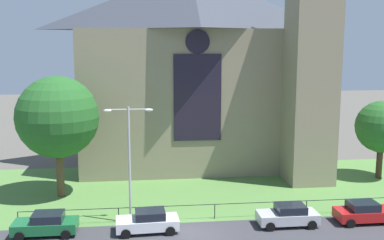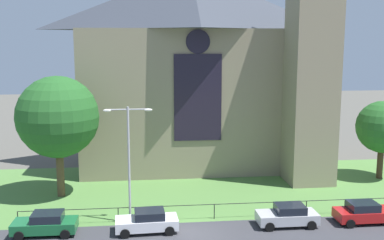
# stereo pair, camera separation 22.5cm
# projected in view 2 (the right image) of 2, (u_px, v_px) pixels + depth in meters

# --- Properties ---
(ground) EXTENTS (160.00, 160.00, 0.00)m
(ground) POSITION_uv_depth(u_px,v_px,m) (182.00, 188.00, 41.03)
(ground) COLOR #56544C
(grass_verge) EXTENTS (120.00, 20.00, 0.01)m
(grass_verge) POSITION_uv_depth(u_px,v_px,m) (184.00, 195.00, 39.07)
(grass_verge) COLOR #517F3D
(grass_verge) RESTS_ON ground
(church_building) EXTENTS (23.20, 16.20, 26.00)m
(church_building) POSITION_uv_depth(u_px,v_px,m) (199.00, 67.00, 47.61)
(church_building) COLOR gray
(church_building) RESTS_ON ground
(iron_railing) EXTENTS (27.78, 0.07, 1.13)m
(iron_railing) POSITION_uv_depth(u_px,v_px,m) (214.00, 206.00, 33.70)
(iron_railing) COLOR black
(iron_railing) RESTS_ON ground
(tree_left_near) EXTENTS (6.73, 6.73, 10.08)m
(tree_left_near) POSITION_uv_depth(u_px,v_px,m) (58.00, 117.00, 37.87)
(tree_left_near) COLOR brown
(tree_left_near) RESTS_ON ground
(tree_right_far) EXTENTS (4.86, 4.86, 7.38)m
(tree_right_far) POSITION_uv_depth(u_px,v_px,m) (382.00, 127.00, 43.28)
(tree_right_far) COLOR #423021
(tree_right_far) RESTS_ON ground
(streetlamp_near) EXTENTS (3.37, 0.26, 8.38)m
(streetlamp_near) POSITION_uv_depth(u_px,v_px,m) (129.00, 150.00, 32.25)
(streetlamp_near) COLOR #B2B2B7
(streetlamp_near) RESTS_ON ground
(parked_car_green) EXTENTS (4.22, 2.07, 1.51)m
(parked_car_green) POSITION_uv_depth(u_px,v_px,m) (46.00, 224.00, 31.00)
(parked_car_green) COLOR #196033
(parked_car_green) RESTS_ON ground
(parked_car_white) EXTENTS (4.28, 2.18, 1.51)m
(parked_car_white) POSITION_uv_depth(u_px,v_px,m) (147.00, 221.00, 31.44)
(parked_car_white) COLOR silver
(parked_car_white) RESTS_ON ground
(parked_car_silver) EXTENTS (4.21, 2.03, 1.51)m
(parked_car_silver) POSITION_uv_depth(u_px,v_px,m) (288.00, 215.00, 32.49)
(parked_car_silver) COLOR #B7B7BC
(parked_car_silver) RESTS_ON ground
(parked_car_red) EXTENTS (4.20, 2.02, 1.51)m
(parked_car_red) POSITION_uv_depth(u_px,v_px,m) (364.00, 213.00, 33.05)
(parked_car_red) COLOR #B21919
(parked_car_red) RESTS_ON ground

